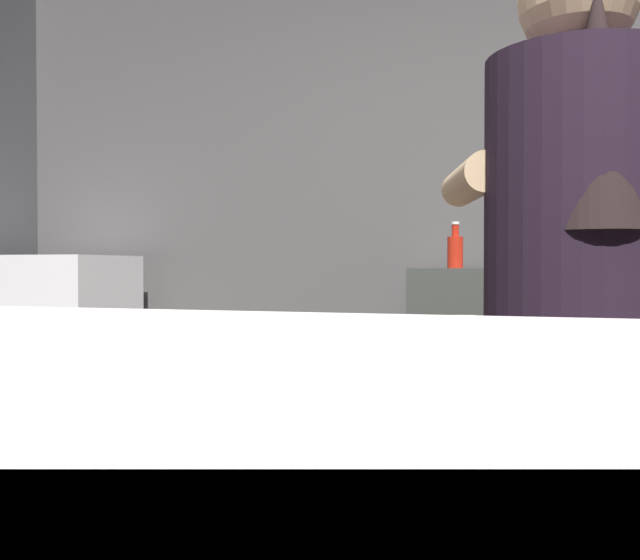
# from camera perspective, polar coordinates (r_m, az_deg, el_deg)

# --- Properties ---
(wall_back) EXTENTS (5.20, 0.10, 2.70)m
(wall_back) POSITION_cam_1_polar(r_m,az_deg,el_deg) (3.42, 14.12, 5.71)
(wall_back) COLOR #4D4B4B
(wall_back) RESTS_ON ground
(prep_counter) EXTENTS (2.10, 0.60, 0.88)m
(prep_counter) POSITION_cam_1_polar(r_m,az_deg,el_deg) (1.95, 22.32, -17.82)
(prep_counter) COLOR #51392A
(prep_counter) RESTS_ON ground
(back_shelf) EXTENTS (0.86, 0.36, 1.07)m
(back_shelf) POSITION_cam_1_polar(r_m,az_deg,el_deg) (3.17, 15.38, -8.74)
(back_shelf) COLOR #3A3D38
(back_shelf) RESTS_ON ground
(mini_fridge) EXTENTS (0.56, 0.58, 1.13)m
(mini_fridge) POSITION_cam_1_polar(r_m,az_deg,el_deg) (3.74, -20.13, -6.78)
(mini_fridge) COLOR silver
(mini_fridge) RESTS_ON ground
(bartender) EXTENTS (0.49, 0.55, 1.68)m
(bartender) POSITION_cam_1_polar(r_m,az_deg,el_deg) (1.39, 20.27, -3.13)
(bartender) COLOR #25302F
(bartender) RESTS_ON ground
(mixing_bowl) EXTENTS (0.21, 0.21, 0.06)m
(mixing_bowl) POSITION_cam_1_polar(r_m,az_deg,el_deg) (1.82, 12.20, -3.95)
(mixing_bowl) COLOR silver
(mixing_bowl) RESTS_ON prep_counter
(bottle_vinegar) EXTENTS (0.05, 0.05, 0.27)m
(bottle_vinegar) POSITION_cam_1_polar(r_m,az_deg,el_deg) (3.22, 15.92, 2.79)
(bottle_vinegar) COLOR #D8C377
(bottle_vinegar) RESTS_ON back_shelf
(bottle_soy) EXTENTS (0.07, 0.07, 0.20)m
(bottle_soy) POSITION_cam_1_polar(r_m,az_deg,el_deg) (3.07, 11.00, 2.40)
(bottle_soy) COLOR red
(bottle_soy) RESTS_ON back_shelf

